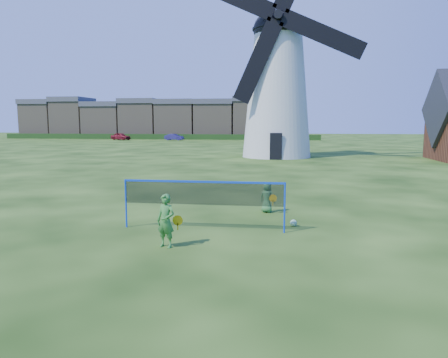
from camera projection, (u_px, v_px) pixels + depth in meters
name	position (u px, v px, depth m)	size (l,w,h in m)	color
ground	(216.00, 227.00, 13.49)	(220.00, 220.00, 0.00)	black
windmill	(277.00, 85.00, 39.69)	(15.20, 6.48, 20.10)	white
badminton_net	(203.00, 194.00, 13.03)	(5.05, 0.05, 1.55)	blue
player_girl	(166.00, 221.00, 11.28)	(0.72, 0.50, 1.44)	#3B8535
player_boy	(267.00, 197.00, 15.67)	(0.68, 0.55, 1.13)	#428841
play_ball	(293.00, 223.00, 13.63)	(0.22, 0.22, 0.22)	green
terraced_houses	(146.00, 119.00, 87.15)	(52.25, 8.40, 8.38)	gray
hedge	(156.00, 137.00, 81.19)	(62.00, 0.80, 1.00)	#193814
car_left	(121.00, 136.00, 78.22)	(1.55, 3.85, 1.31)	maroon
car_right	(174.00, 137.00, 76.83)	(1.23, 3.52, 1.16)	navy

